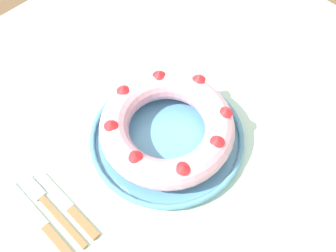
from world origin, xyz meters
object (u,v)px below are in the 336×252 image
at_px(fork, 49,207).
at_px(serving_knife, 46,228).
at_px(cake_knife, 71,209).
at_px(bundt_cake, 168,126).
at_px(serving_dish, 168,136).

height_order(fork, serving_knife, serving_knife).
height_order(fork, cake_knife, cake_knife).
xyz_separation_m(bundt_cake, cake_knife, (-0.25, 0.02, -0.05)).
xyz_separation_m(serving_dish, bundt_cake, (0.00, 0.00, 0.04)).
height_order(serving_dish, cake_knife, serving_dish).
bearing_deg(cake_knife, serving_dish, -2.09).
relative_size(fork, serving_knife, 0.89).
xyz_separation_m(serving_dish, serving_knife, (-0.30, 0.03, -0.01)).
height_order(bundt_cake, serving_knife, bundt_cake).
bearing_deg(serving_knife, bundt_cake, -3.60).
distance_m(fork, cake_knife, 0.04).
height_order(serving_dish, serving_knife, serving_dish).
relative_size(bundt_cake, serving_knife, 1.29).
bearing_deg(serving_dish, cake_knife, 175.21).
distance_m(bundt_cake, cake_knife, 0.25).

